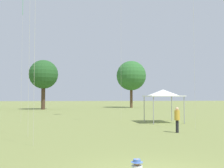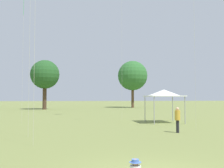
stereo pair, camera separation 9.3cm
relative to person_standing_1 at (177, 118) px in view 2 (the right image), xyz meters
name	(u,v)px [view 2 (the right image)]	position (x,y,z in m)	size (l,w,h in m)	color
person_standing_1	(177,118)	(0.00, 0.00, 0.00)	(0.43, 0.43, 1.58)	black
canopy_tent	(164,93)	(1.35, 6.32, 1.61)	(2.99, 2.99, 2.88)	white
distant_tree_0	(45,75)	(-11.76, 33.14, 5.36)	(5.24, 5.24, 8.99)	#473323
distant_tree_1	(133,76)	(5.84, 38.80, 5.84)	(6.28, 6.28, 9.96)	brown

